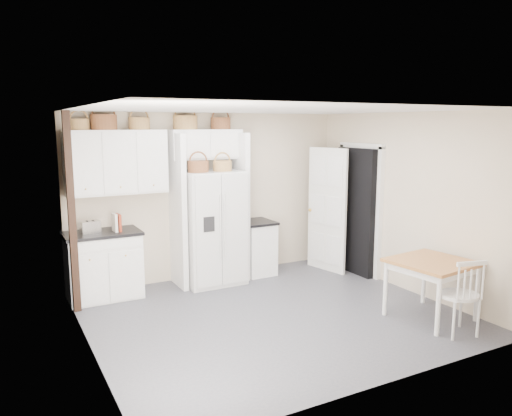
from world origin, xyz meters
TOP-DOWN VIEW (x-y plane):
  - floor at (0.00, 0.00)m, footprint 4.50×4.50m
  - ceiling at (0.00, 0.00)m, footprint 4.50×4.50m
  - wall_back at (0.00, 2.00)m, footprint 4.50×0.00m
  - wall_left at (-2.25, 0.00)m, footprint 0.00×4.00m
  - wall_right at (2.25, 0.00)m, footprint 0.00×4.00m
  - refrigerator at (-0.15, 1.62)m, footprint 0.90×0.72m
  - base_cab_left at (-1.77, 1.70)m, footprint 0.98×0.62m
  - base_cab_right at (0.67, 1.70)m, footprint 0.48×0.57m
  - dining_table at (1.70, -1.02)m, footprint 1.00×1.00m
  - windsor_chair at (1.61, -1.51)m, footprint 0.55×0.52m
  - counter_left at (-1.77, 1.70)m, footprint 1.03×0.66m
  - counter_right at (0.67, 1.70)m, footprint 0.52×0.61m
  - toaster at (-1.93, 1.65)m, footprint 0.27×0.18m
  - cookbook_red at (-1.55, 1.62)m, footprint 0.05×0.17m
  - cookbook_cream at (-1.61, 1.62)m, footprint 0.05×0.17m
  - basket_upper_a at (-1.97, 1.83)m, footprint 0.26×0.26m
  - basket_upper_b at (-1.64, 1.83)m, footprint 0.36×0.36m
  - basket_upper_c at (-1.15, 1.83)m, footprint 0.30×0.30m
  - basket_bridge_a at (-0.46, 1.83)m, footprint 0.36×0.36m
  - basket_bridge_b at (0.11, 1.83)m, footprint 0.31×0.31m
  - basket_fridge_a at (-0.39, 1.52)m, footprint 0.31×0.31m
  - basket_fridge_b at (-0.01, 1.52)m, footprint 0.28×0.28m
  - upper_cabinet at (-1.50, 1.83)m, footprint 1.40×0.34m
  - bridge_cabinet at (-0.15, 1.83)m, footprint 1.12×0.34m
  - fridge_panel_left at (-0.66, 1.70)m, footprint 0.08×0.60m
  - fridge_panel_right at (0.36, 1.70)m, footprint 0.08×0.60m
  - trim_post at (-2.20, 1.35)m, footprint 0.09×0.09m
  - doorway_void at (2.16, 1.00)m, footprint 0.18×0.85m
  - door_slab at (1.80, 1.33)m, footprint 0.21×0.79m

SIDE VIEW (x-z plane):
  - floor at x=0.00m, z-range 0.00..0.00m
  - dining_table at x=1.70m, z-range 0.00..0.75m
  - base_cab_right at x=0.67m, z-range 0.00..0.84m
  - base_cab_left at x=-1.77m, z-range 0.00..0.91m
  - windsor_chair at x=1.61m, z-range 0.00..0.94m
  - counter_right at x=0.67m, z-range 0.84..0.88m
  - refrigerator at x=-0.15m, z-range 0.00..1.74m
  - counter_left at x=-1.77m, z-range 0.91..0.95m
  - doorway_void at x=2.16m, z-range 0.00..2.05m
  - door_slab at x=1.80m, z-range 0.00..2.05m
  - toaster at x=-1.93m, z-range 0.95..1.13m
  - cookbook_red at x=-1.55m, z-range 0.95..1.20m
  - cookbook_cream at x=-1.61m, z-range 0.95..1.21m
  - fridge_panel_left at x=-0.66m, z-range 0.00..2.30m
  - fridge_panel_right at x=0.36m, z-range 0.00..2.30m
  - wall_back at x=0.00m, z-range -0.95..3.55m
  - wall_left at x=-2.25m, z-range -0.70..3.30m
  - wall_right at x=2.25m, z-range -0.70..3.30m
  - trim_post at x=-2.20m, z-range 0.00..2.60m
  - basket_fridge_b at x=-0.01m, z-range 1.74..1.89m
  - basket_fridge_a at x=-0.39m, z-range 1.74..1.90m
  - upper_cabinet at x=-1.50m, z-range 1.45..2.35m
  - bridge_cabinet at x=-0.15m, z-range 1.90..2.35m
  - basket_upper_a at x=-1.97m, z-range 2.35..2.50m
  - basket_upper_c at x=-1.15m, z-range 2.35..2.52m
  - basket_bridge_b at x=0.11m, z-range 2.35..2.53m
  - basket_bridge_a at x=-0.46m, z-range 2.35..2.55m
  - basket_upper_b at x=-1.64m, z-range 2.35..2.56m
  - ceiling at x=0.00m, z-range 2.60..2.60m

